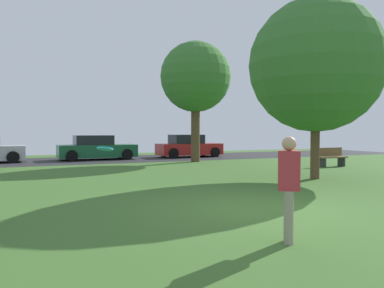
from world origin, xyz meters
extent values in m
plane|color=#3D6628|center=(0.00, 0.00, 0.00)|extent=(44.00, 44.00, 0.00)
cube|color=#28282B|center=(0.00, 16.00, 0.00)|extent=(44.00, 6.40, 0.01)
cylinder|color=brown|center=(4.80, 3.57, 1.16)|extent=(0.32, 0.32, 2.32)
sphere|color=#38702D|center=(4.80, 3.57, 4.00)|extent=(4.69, 4.69, 4.69)
cylinder|color=brown|center=(4.22, 12.28, 1.73)|extent=(0.49, 0.49, 3.46)
sphere|color=#38702D|center=(4.22, 12.28, 4.69)|extent=(3.88, 3.88, 3.88)
cylinder|color=gray|center=(-1.12, -2.35, 0.40)|extent=(0.14, 0.14, 0.79)
cylinder|color=gray|center=(-1.03, -2.22, 0.40)|extent=(0.14, 0.14, 0.79)
cube|color=#B72D38|center=(-1.08, -2.28, 1.09)|extent=(0.39, 0.37, 0.59)
sphere|color=tan|center=(-1.08, -2.28, 1.50)|extent=(0.21, 0.21, 0.21)
cylinder|color=#2DB2E0|center=(-3.45, -0.52, 1.39)|extent=(0.38, 0.38, 0.09)
cylinder|color=black|center=(-4.99, 17.01, 0.32)|extent=(0.64, 0.22, 0.64)
cylinder|color=black|center=(-4.99, 15.27, 0.32)|extent=(0.64, 0.22, 0.64)
cube|color=#195633|center=(-0.44, 16.17, 0.52)|extent=(4.50, 1.87, 0.74)
cube|color=black|center=(-0.67, 16.17, 1.17)|extent=(2.16, 1.65, 0.56)
cylinder|color=black|center=(1.13, 17.11, 0.32)|extent=(0.64, 0.22, 0.64)
cylinder|color=black|center=(1.13, 15.23, 0.32)|extent=(0.64, 0.22, 0.64)
cylinder|color=black|center=(-2.02, 17.11, 0.32)|extent=(0.64, 0.22, 0.64)
cylinder|color=black|center=(-2.02, 15.23, 0.32)|extent=(0.64, 0.22, 0.64)
cube|color=#B21E1E|center=(5.53, 16.04, 0.52)|extent=(4.19, 1.74, 0.73)
cube|color=black|center=(5.32, 16.04, 1.17)|extent=(2.01, 1.53, 0.59)
cylinder|color=black|center=(7.00, 16.90, 0.32)|extent=(0.64, 0.22, 0.64)
cylinder|color=black|center=(7.00, 15.17, 0.32)|extent=(0.64, 0.22, 0.64)
cylinder|color=black|center=(4.06, 16.90, 0.32)|extent=(0.64, 0.22, 0.64)
cylinder|color=black|center=(4.06, 15.17, 0.32)|extent=(0.64, 0.22, 0.64)
cube|color=brown|center=(8.82, 6.80, 0.45)|extent=(1.60, 0.44, 0.06)
cube|color=brown|center=(8.82, 7.00, 0.70)|extent=(1.60, 0.06, 0.40)
cube|color=#333338|center=(9.42, 6.80, 0.23)|extent=(0.10, 0.40, 0.45)
cube|color=#333338|center=(8.22, 6.80, 0.23)|extent=(0.10, 0.40, 0.45)
camera|label=1|loc=(-4.77, -6.86, 1.68)|focal=35.70mm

